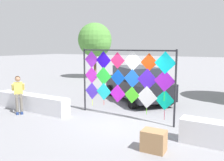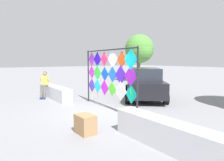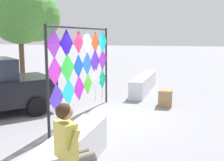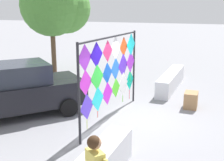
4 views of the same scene
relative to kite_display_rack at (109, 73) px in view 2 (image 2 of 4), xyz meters
The scene contains 8 objects.
ground 1.79m from the kite_display_rack, 74.35° to the right, with size 120.00×120.00×0.00m, color gray.
plaza_ledge_left 4.42m from the kite_display_rack, 164.97° to the right, with size 3.94×0.55×0.72m, color silver.
plaza_ledge_right 4.75m from the kite_display_rack, 13.87° to the right, with size 3.94×0.55×0.72m, color silver.
kite_display_rack is the anchor object (origin of this frame).
seated_vendor 4.68m from the kite_display_rack, 160.25° to the right, with size 0.75×0.70×1.56m.
parked_car 3.43m from the kite_display_rack, 106.53° to the left, with size 4.73×4.43×1.77m.
cardboard_box_large 3.35m from the kite_display_rack, 48.23° to the right, with size 0.64×0.46×0.58m, color #9E754C.
tree_far_right 12.20m from the kite_display_rack, 129.65° to the left, with size 3.03×2.98×4.89m.
Camera 2 is at (6.99, -4.34, 2.22)m, focal length 31.30 mm.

